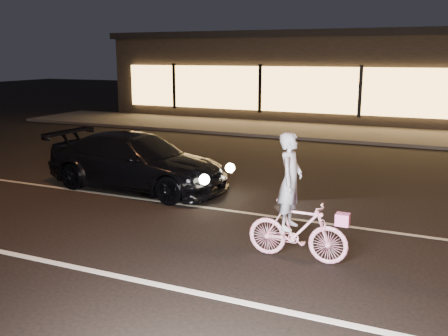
% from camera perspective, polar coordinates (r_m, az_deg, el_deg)
% --- Properties ---
extents(ground, '(90.00, 90.00, 0.00)m').
position_cam_1_polar(ground, '(8.33, -1.44, -9.20)').
color(ground, black).
rests_on(ground, ground).
extents(lane_stripe_near, '(60.00, 0.12, 0.01)m').
position_cam_1_polar(lane_stripe_near, '(7.12, -6.73, -13.27)').
color(lane_stripe_near, silver).
rests_on(lane_stripe_near, ground).
extents(lane_stripe_far, '(60.00, 0.10, 0.01)m').
position_cam_1_polar(lane_stripe_far, '(10.06, 3.43, -5.25)').
color(lane_stripe_far, gray).
rests_on(lane_stripe_far, ground).
extents(sidewalk, '(30.00, 4.00, 0.12)m').
position_cam_1_polar(sidewalk, '(20.48, 14.27, 3.84)').
color(sidewalk, '#383533').
rests_on(sidewalk, ground).
extents(storefront, '(25.40, 8.42, 4.20)m').
position_cam_1_polar(storefront, '(26.17, 16.79, 10.17)').
color(storefront, black).
rests_on(storefront, ground).
extents(cyclist, '(1.58, 0.55, 1.99)m').
position_cam_1_polar(cyclist, '(7.77, 8.17, -5.41)').
color(cyclist, '#FA3C83').
rests_on(cyclist, ground).
extents(sedan, '(4.61, 2.09, 1.31)m').
position_cam_1_polar(sedan, '(11.96, -9.90, 0.73)').
color(sedan, black).
rests_on(sedan, ground).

